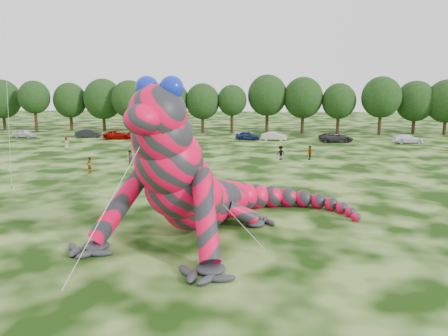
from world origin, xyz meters
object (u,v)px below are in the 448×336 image
tree_4 (70,107)px  tree_5 (103,105)px  car_6 (336,137)px  tree_11 (303,105)px  car_5 (274,136)px  tree_2 (3,105)px  tree_15 (446,107)px  spectator_3 (310,153)px  tree_14 (415,107)px  car_1 (88,133)px  spectator_0 (89,165)px  spectator_4 (67,143)px  car_3 (174,135)px  car_2 (119,135)px  spectator_1 (130,158)px  tree_10 (267,104)px  tree_6 (130,107)px  tree_7 (170,107)px  spectator_2 (281,153)px  tree_12 (339,109)px  car_0 (25,134)px  tree_3 (35,106)px  car_4 (248,136)px  tree_9 (232,109)px  tree_8 (203,108)px  inflatable_gecko (202,154)px  car_7 (408,139)px

tree_4 → tree_5: 6.53m
car_6 → tree_11: bearing=13.0°
car_5 → tree_2: bearing=82.5°
tree_15 → spectator_3: 38.44m
tree_14 → car_1: size_ratio=2.25×
tree_2 → spectator_0: bearing=-50.2°
car_1 → spectator_4: bearing=-179.4°
car_3 → spectator_4: bearing=130.8°
car_2 → spectator_0: 27.70m
car_6 → spectator_1: (-25.86, -21.89, 0.13)m
tree_4 → tree_14: size_ratio=0.96×
tree_10 → spectator_1: size_ratio=6.16×
tree_6 → spectator_1: size_ratio=5.56×
tree_14 → car_2: 51.58m
tree_6 → tree_2: bearing=175.3°
spectator_4 → spectator_0: bearing=-139.2°
tree_7 → spectator_2: tree_7 is taller
car_1 → tree_7: bearing=-66.6°
tree_12 → car_6: bearing=-100.7°
tree_14 → spectator_4: tree_14 is taller
car_1 → tree_5: bearing=-5.1°
car_1 → spectator_0: bearing=-167.1°
tree_4 → spectator_2: tree_4 is taller
spectator_4 → spectator_0: (9.31, -15.49, -0.06)m
car_0 → tree_10: bearing=-64.0°
tree_4 → spectator_4: bearing=-67.8°
tree_3 → car_4: bearing=-12.6°
tree_9 → car_1: tree_9 is taller
car_5 → tree_4: bearing=78.5°
tree_3 → car_4: (39.91, -8.95, -4.06)m
tree_7 → car_5: (18.48, -9.04, -4.08)m
tree_15 → tree_2: bearing=179.3°
tree_3 → tree_7: tree_7 is taller
tree_7 → car_2: (-6.60, -9.49, -4.04)m
tree_8 → car_0: bearing=-162.4°
spectator_1 → tree_12: bearing=72.6°
tree_3 → tree_12: size_ratio=1.05×
car_1 → spectator_4: size_ratio=2.39×
tree_14 → spectator_1: tree_14 is taller
spectator_1 → spectator_3: bearing=38.3°
car_1 → spectator_2: spectator_2 is taller
inflatable_gecko → car_7: (25.92, 41.62, -4.01)m
tree_14 → car_0: 67.46m
spectator_1 → tree_2: bearing=158.4°
tree_3 → spectator_0: tree_3 is taller
inflatable_gecko → tree_10: 54.27m
tree_15 → spectator_2: (-29.85, -28.09, -3.99)m
tree_12 → car_6: tree_12 is taller
car_5 → car_1: bearing=92.3°
tree_11 → car_1: 37.68m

